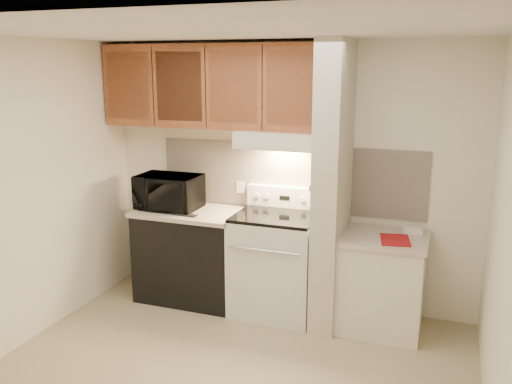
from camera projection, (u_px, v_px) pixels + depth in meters
The scene contains 50 objects.
floor at pixel (229, 374), 4.10m from camera, with size 3.60×3.60×0.00m, color tan.
ceiling at pixel (224, 31), 3.52m from camera, with size 3.60×3.60×0.00m, color white.
wall_back at pixel (288, 175), 5.18m from camera, with size 3.60×0.02×2.50m, color white.
wall_left at pixel (23, 195), 4.41m from camera, with size 0.02×3.00×2.50m, color white.
wall_right at pixel (506, 244), 3.21m from camera, with size 0.02×3.00×2.50m, color white.
backsplash at pixel (287, 177), 5.17m from camera, with size 2.60×0.02×0.63m, color #F3E0CB.
range_body at pixel (276, 265), 5.05m from camera, with size 0.76×0.65×0.92m, color silver.
oven_window at pixel (265, 273), 4.75m from camera, with size 0.50×0.01×0.30m, color black.
oven_handle at pixel (264, 251), 4.66m from camera, with size 0.02×0.02×0.65m, color silver.
cooktop at pixel (277, 216), 4.94m from camera, with size 0.74×0.64×0.03m, color black.
range_backguard at pixel (286, 197), 5.17m from camera, with size 0.76×0.08×0.20m, color silver.
range_display at pixel (284, 198), 5.13m from camera, with size 0.10×0.01×0.04m, color black.
range_knob_left_outer at pixel (257, 196), 5.22m from camera, with size 0.05×0.05×0.02m, color silver.
range_knob_left_inner at pixel (266, 196), 5.19m from camera, with size 0.05×0.05×0.02m, color silver.
range_knob_right_inner at pixel (303, 200), 5.07m from camera, with size 0.05×0.05×0.02m, color silver.
range_knob_right_outer at pixel (313, 200), 5.04m from camera, with size 0.05×0.05×0.02m, color silver.
dishwasher_front at pixel (192, 256), 5.36m from camera, with size 1.00×0.63×0.87m, color black.
left_countertop at pixel (191, 212), 5.25m from camera, with size 1.04×0.67×0.04m, color beige.
spoon_rest at pixel (186, 215), 5.04m from camera, with size 0.21×0.07×0.01m, color black.
teal_jar at pixel (169, 197), 5.55m from camera, with size 0.08×0.08×0.09m, color #2B6468.
outlet at pixel (240, 187), 5.35m from camera, with size 0.08×0.01×0.12m, color silver.
microwave at pixel (169, 192), 5.26m from camera, with size 0.60×0.41×0.33m, color black.
partition_pillar at pixel (333, 187), 4.69m from camera, with size 0.22×0.70×2.50m, color beige.
pillar_trim at pixel (320, 180), 4.72m from camera, with size 0.01×0.70×0.04m, color #99522F.
knife_strip at pixel (318, 179), 4.67m from camera, with size 0.02×0.42×0.04m, color black.
knife_blade_a at pixel (312, 194), 4.55m from camera, with size 0.01×0.04×0.16m, color silver.
knife_handle_a at pixel (312, 177), 4.52m from camera, with size 0.02×0.02×0.10m, color black.
knife_blade_b at pixel (313, 194), 4.62m from camera, with size 0.01×0.04×0.18m, color silver.
knife_handle_b at pixel (314, 175), 4.58m from camera, with size 0.02×0.02×0.10m, color black.
knife_blade_c at pixel (316, 193), 4.69m from camera, with size 0.01×0.04×0.20m, color silver.
knife_handle_c at pixel (317, 173), 4.67m from camera, with size 0.02×0.02×0.10m, color black.
knife_blade_d at pixel (318, 189), 4.76m from camera, with size 0.01×0.04×0.16m, color silver.
knife_handle_d at pixel (318, 172), 4.73m from camera, with size 0.02×0.02×0.10m, color black.
knife_blade_e at pixel (320, 188), 4.83m from camera, with size 0.01×0.04×0.18m, color silver.
knife_handle_e at pixel (321, 170), 4.81m from camera, with size 0.02×0.02×0.10m, color black.
oven_mitt at pixel (322, 187), 4.90m from camera, with size 0.03×0.11×0.26m, color gray.
right_cab_base at pixel (381, 285), 4.73m from camera, with size 0.70×0.60×0.81m, color silver.
right_countertop at pixel (384, 239), 4.63m from camera, with size 0.74×0.64×0.04m, color beige.
red_folder at pixel (395, 240), 4.52m from camera, with size 0.23×0.32×0.01m, color #A01216.
white_box at pixel (412, 231), 4.72m from camera, with size 0.17×0.11×0.04m, color white.
range_hood at pixel (281, 139), 4.89m from camera, with size 0.78×0.44×0.15m, color silver.
hood_lip at pixel (274, 147), 4.71m from camera, with size 0.78×0.04×0.06m, color silver.
upper_cabinets at pixel (213, 86), 5.06m from camera, with size 2.18×0.33×0.77m, color #99522F.
cab_door_a at pixel (128, 86), 5.18m from camera, with size 0.46×0.01×0.63m, color #99522F.
cab_gap_a at pixel (153, 86), 5.09m from camera, with size 0.01×0.01×0.73m, color black.
cab_door_b at pixel (179, 86), 5.00m from camera, with size 0.46×0.01×0.63m, color #99522F.
cab_gap_b at pixel (206, 87), 4.91m from camera, with size 0.01×0.01×0.73m, color black.
cab_door_c at pixel (233, 87), 4.82m from camera, with size 0.46×0.01×0.63m, color #99522F.
cab_gap_c at pixel (262, 88), 4.73m from camera, with size 0.01×0.01×0.73m, color black.
cab_door_d at pixel (292, 88), 4.64m from camera, with size 0.46×0.01×0.63m, color #99522F.
Camera 1 is at (1.45, -3.38, 2.29)m, focal length 38.00 mm.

